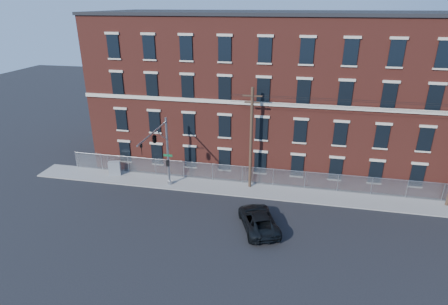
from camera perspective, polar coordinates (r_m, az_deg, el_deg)
ground at (r=32.15m, az=-0.94°, el=-9.73°), size 140.00×140.00×0.00m
sidewalk at (r=36.37m, az=19.82°, el=-7.00°), size 65.00×3.00×0.12m
mill_building at (r=41.90m, az=19.81°, el=8.76°), size 55.30×14.32×16.30m
chain_link_fence at (r=37.06m, az=19.78°, el=-4.68°), size 59.06×0.06×1.85m
traffic_signal_mast at (r=33.27m, az=-10.32°, el=1.42°), size 0.90×6.75×7.00m
utility_pole_near at (r=34.47m, az=4.27°, el=2.39°), size 1.80×0.28×10.00m
pickup_truck at (r=30.22m, az=5.41°, el=-10.43°), size 4.33×6.04×1.53m
utility_cabinet at (r=40.28m, az=-16.77°, el=-2.37°), size 1.33×0.95×1.50m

